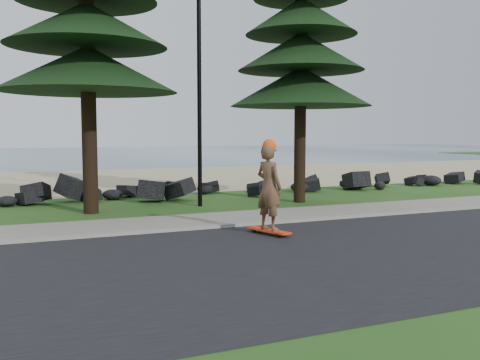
{
  "coord_description": "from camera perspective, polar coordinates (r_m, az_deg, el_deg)",
  "views": [
    {
      "loc": [
        -5.69,
        -13.25,
        2.38
      ],
      "look_at": [
        0.04,
        0.0,
        1.11
      ],
      "focal_mm": 40.0,
      "sensor_mm": 36.0,
      "label": 1
    }
  ],
  "objects": [
    {
      "name": "sidewalk",
      "position": [
        14.79,
        -0.46,
        -4.08
      ],
      "size": [
        160.0,
        2.0,
        0.08
      ],
      "primitive_type": "cube",
      "color": "gray",
      "rests_on": "ground"
    },
    {
      "name": "skateboarder",
      "position": [
        12.4,
        3.12,
        -0.83
      ],
      "size": [
        0.69,
        1.22,
        2.22
      ],
      "rotation": [
        0.0,
        0.0,
        1.9
      ],
      "color": "red",
      "rests_on": "ground"
    },
    {
      "name": "lamp_post",
      "position": [
        17.5,
        -4.37,
        10.76
      ],
      "size": [
        0.25,
        0.14,
        8.14
      ],
      "color": "black",
      "rests_on": "ground"
    },
    {
      "name": "beach_sand",
      "position": [
        28.43,
        -11.77,
        0.11
      ],
      "size": [
        160.0,
        15.0,
        0.01
      ],
      "primitive_type": "cube",
      "color": "tan",
      "rests_on": "ground"
    },
    {
      "name": "ground",
      "position": [
        14.62,
        -0.16,
        -4.35
      ],
      "size": [
        160.0,
        160.0,
        0.0
      ],
      "primitive_type": "plane",
      "color": "#224B17",
      "rests_on": "ground"
    },
    {
      "name": "seawall_boulders",
      "position": [
        19.83,
        -6.56,
        -1.91
      ],
      "size": [
        60.0,
        2.4,
        1.1
      ],
      "primitive_type": null,
      "color": "black",
      "rests_on": "ground"
    },
    {
      "name": "ocean",
      "position": [
        64.55,
        -18.35,
        2.64
      ],
      "size": [
        160.0,
        58.0,
        0.01
      ],
      "primitive_type": "cube",
      "color": "#355166",
      "rests_on": "ground"
    },
    {
      "name": "kerb",
      "position": [
        13.8,
        1.32,
        -4.7
      ],
      "size": [
        160.0,
        0.2,
        0.1
      ],
      "primitive_type": "cube",
      "color": "gray",
      "rests_on": "ground"
    },
    {
      "name": "road",
      "position": [
        10.7,
        9.49,
        -7.84
      ],
      "size": [
        160.0,
        7.0,
        0.02
      ],
      "primitive_type": "cube",
      "color": "black",
      "rests_on": "ground"
    }
  ]
}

